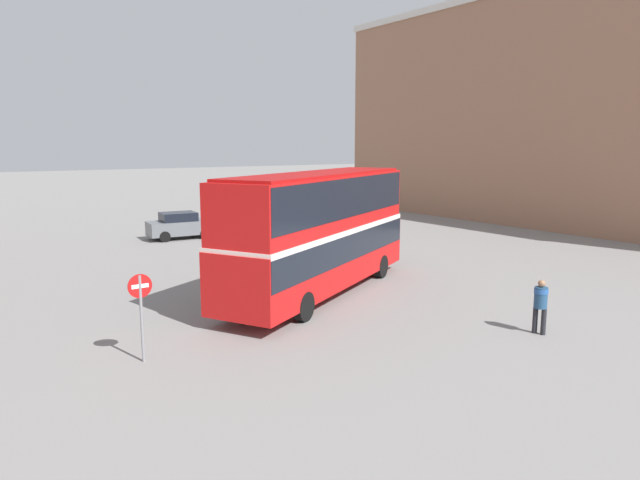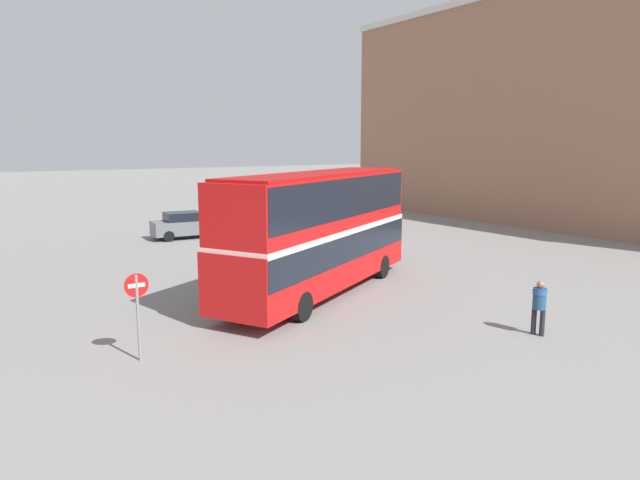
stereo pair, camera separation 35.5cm
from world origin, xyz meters
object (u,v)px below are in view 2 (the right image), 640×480
at_px(double_decker_bus, 320,225).
at_px(parked_car_kerb_near, 346,223).
at_px(no_entry_sign, 137,302).
at_px(parked_car_kerb_far, 185,225).
at_px(pedestrian_foreground, 539,302).

relative_size(double_decker_bus, parked_car_kerb_near, 2.64).
bearing_deg(parked_car_kerb_near, no_entry_sign, 36.47).
xyz_separation_m(parked_car_kerb_near, parked_car_kerb_far, (-8.95, 4.49, 0.03)).
relative_size(pedestrian_foreground, no_entry_sign, 0.71).
bearing_deg(parked_car_kerb_far, parked_car_kerb_near, -21.45).
relative_size(double_decker_bus, pedestrian_foreground, 6.59).
distance_m(parked_car_kerb_near, no_entry_sign, 22.33).
distance_m(double_decker_bus, parked_car_kerb_near, 14.64).
bearing_deg(pedestrian_foreground, double_decker_bus, -86.33).
bearing_deg(no_entry_sign, parked_car_kerb_far, 66.14).
distance_m(double_decker_bus, no_entry_sign, 8.50).
bearing_deg(parked_car_kerb_far, pedestrian_foreground, -79.11).
bearing_deg(pedestrian_foreground, parked_car_kerb_near, -125.38).
relative_size(double_decker_bus, no_entry_sign, 4.66).
height_order(parked_car_kerb_near, parked_car_kerb_far, parked_car_kerb_far).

